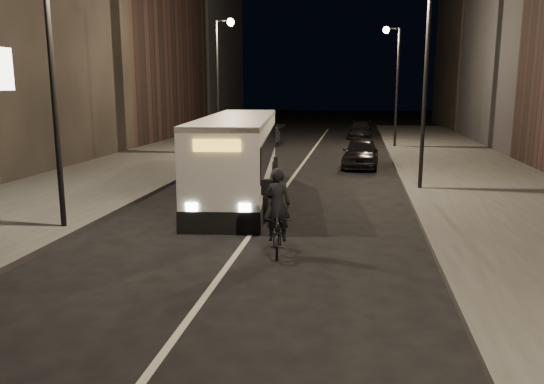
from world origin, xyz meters
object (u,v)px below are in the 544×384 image
at_px(city_bus, 239,153).
at_px(car_mid, 268,136).
at_px(cyclist_on_bicycle, 278,225).
at_px(streetlight_right_mid, 420,58).
at_px(car_near, 361,153).
at_px(car_far, 361,130).
at_px(streetlight_left_far, 221,68).
at_px(streetlight_left_near, 59,46).
at_px(streetlight_right_far, 394,70).

distance_m(city_bus, car_mid, 18.82).
bearing_deg(cyclist_on_bicycle, streetlight_right_mid, 57.02).
distance_m(streetlight_right_mid, car_near, 8.21).
bearing_deg(car_far, streetlight_left_far, -118.53).
relative_size(city_bus, cyclist_on_bicycle, 5.20).
bearing_deg(car_far, streetlight_right_mid, -80.92).
bearing_deg(streetlight_left_near, streetlight_right_mid, 36.88).
distance_m(streetlight_left_far, car_near, 10.31).
distance_m(car_near, car_mid, 12.36).
height_order(city_bus, car_mid, city_bus).
bearing_deg(city_bus, streetlight_left_far, 100.74).
distance_m(city_bus, car_near, 9.69).
bearing_deg(car_mid, streetlight_left_near, 83.48).
distance_m(streetlight_right_mid, streetlight_right_far, 16.00).
height_order(streetlight_right_far, car_mid, streetlight_right_far).
bearing_deg(streetlight_left_far, car_near, -22.48).
distance_m(streetlight_left_far, car_far, 16.62).
relative_size(streetlight_right_mid, car_mid, 1.96).
xyz_separation_m(streetlight_right_mid, streetlight_left_far, (-10.66, 10.00, 0.00)).
bearing_deg(car_near, streetlight_left_far, 160.43).
distance_m(city_bus, cyclist_on_bicycle, 7.74).
relative_size(streetlight_right_mid, streetlight_left_far, 1.00).
bearing_deg(streetlight_left_far, car_far, 57.47).
height_order(car_mid, car_far, car_far).
distance_m(streetlight_right_far, streetlight_left_far, 12.24).
bearing_deg(streetlight_left_near, car_mid, 86.00).
distance_m(streetlight_left_near, city_bus, 8.03).
bearing_deg(car_mid, streetlight_right_far, 172.43).
xyz_separation_m(streetlight_left_near, car_near, (8.53, 14.47, -4.59)).
distance_m(streetlight_left_near, car_far, 32.93).
relative_size(city_bus, car_near, 2.60).
xyz_separation_m(streetlight_right_far, car_mid, (-8.93, 0.79, -4.68)).
distance_m(streetlight_left_near, car_near, 17.41).
xyz_separation_m(streetlight_right_mid, car_mid, (-8.93, 16.79, -4.68)).
height_order(streetlight_right_mid, streetlight_right_far, same).
bearing_deg(car_mid, car_near, 120.85).
distance_m(streetlight_right_far, car_mid, 10.11).
bearing_deg(streetlight_right_far, streetlight_left_far, -150.64).
bearing_deg(streetlight_left_near, car_near, 59.48).
relative_size(streetlight_left_near, car_near, 1.79).
distance_m(cyclist_on_bicycle, car_mid, 26.32).
height_order(cyclist_on_bicycle, car_near, cyclist_on_bicycle).
height_order(streetlight_left_far, cyclist_on_bicycle, streetlight_left_far).
relative_size(streetlight_left_near, car_mid, 1.96).
distance_m(car_near, car_far, 16.98).
relative_size(streetlight_right_mid, cyclist_on_bicycle, 3.58).
xyz_separation_m(streetlight_right_mid, cyclist_on_bicycle, (-4.29, -9.12, -4.61)).
bearing_deg(cyclist_on_bicycle, streetlight_left_near, 162.30).
bearing_deg(streetlight_left_far, streetlight_left_near, -90.00).
distance_m(streetlight_right_mid, car_far, 24.00).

